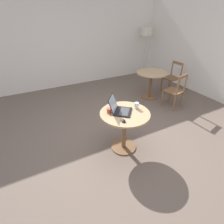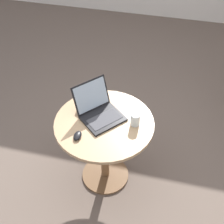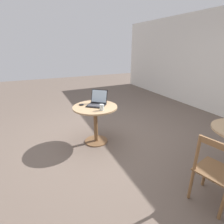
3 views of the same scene
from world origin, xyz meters
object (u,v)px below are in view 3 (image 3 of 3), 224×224
at_px(cafe_table_near, 95,115).
at_px(mug, 97,100).
at_px(drinking_glass, 102,107).
at_px(laptop, 97,102).
at_px(chair_mid_front, 215,172).
at_px(mouse, 82,105).

xyz_separation_m(cafe_table_near, mug, (-0.22, 0.13, 0.20)).
bearing_deg(drinking_glass, laptop, 174.65).
relative_size(cafe_table_near, chair_mid_front, 0.94).
height_order(cafe_table_near, drinking_glass, drinking_glass).
bearing_deg(mouse, drinking_glass, 31.02).
distance_m(cafe_table_near, laptop, 0.23).
height_order(cafe_table_near, laptop, laptop).
xyz_separation_m(cafe_table_near, mouse, (-0.16, -0.21, 0.18)).
xyz_separation_m(mouse, mug, (-0.06, 0.33, 0.02)).
bearing_deg(drinking_glass, mouse, -148.98).
height_order(mouse, drinking_glass, drinking_glass).
distance_m(chair_mid_front, drinking_glass, 1.86).
height_order(laptop, drinking_glass, laptop).
xyz_separation_m(chair_mid_front, laptop, (-1.99, -0.68, 0.35)).
relative_size(cafe_table_near, mug, 7.38).
bearing_deg(mug, chair_mid_front, 16.00).
relative_size(mouse, mug, 0.90).
distance_m(chair_mid_front, laptop, 2.13).
bearing_deg(laptop, mouse, -109.90).
xyz_separation_m(cafe_table_near, laptop, (-0.06, 0.07, 0.22)).
bearing_deg(mug, cafe_table_near, -29.43).
relative_size(chair_mid_front, drinking_glass, 8.25).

